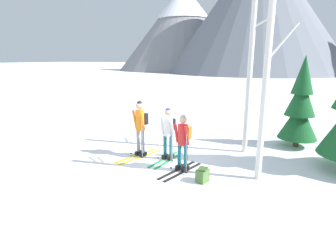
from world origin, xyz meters
TOP-DOWN VIEW (x-y plane):
  - ground_plane at (0.00, 0.00)m, footprint 400.00×400.00m
  - skier_in_orange at (-0.82, 0.22)m, footprint 0.85×1.78m
  - skier_in_white at (0.13, 0.29)m, footprint 0.60×1.67m
  - skier_in_red at (0.86, -0.35)m, footprint 0.77×1.69m
  - pine_tree_near at (3.87, 3.39)m, footprint 1.35×1.35m
  - birch_tree_tall at (2.24, 2.02)m, footprint 0.56×0.72m
  - birch_tree_slender at (2.91, -0.06)m, footprint 0.71×0.63m
  - backpack_on_snow_front at (1.61, -0.85)m, footprint 0.32×0.38m
  - mountain_ridge_distant at (-0.33, 59.95)m, footprint 88.53×44.23m

SIDE VIEW (x-z plane):
  - ground_plane at x=0.00m, z-range 0.00..0.00m
  - backpack_on_snow_front at x=1.61m, z-range 0.00..0.38m
  - skier_in_red at x=0.86m, z-range 0.09..1.73m
  - skier_in_white at x=0.13m, z-range 0.10..1.77m
  - skier_in_orange at x=-0.82m, z-range 0.13..1.96m
  - pine_tree_near at x=3.87m, z-range -0.14..3.12m
  - birch_tree_slender at x=2.91m, z-range 0.10..4.65m
  - birch_tree_tall at x=2.24m, z-range 0.04..5.01m
  - mountain_ridge_distant at x=-0.33m, z-range -1.21..26.69m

